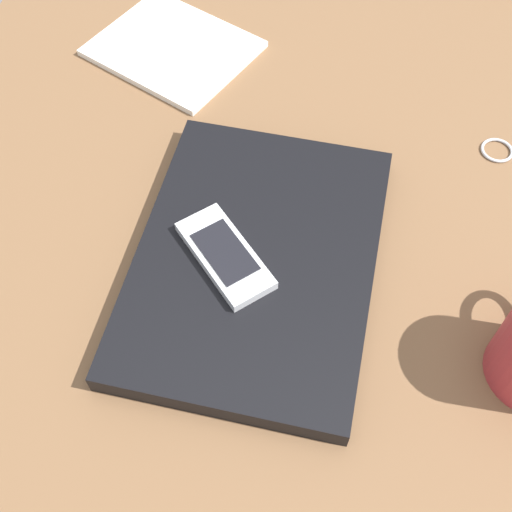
{
  "coord_description": "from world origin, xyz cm",
  "views": [
    {
      "loc": [
        -36.88,
        -8.55,
        58.95
      ],
      "look_at": [
        -1.77,
        -2.05,
        5.0
      ],
      "focal_mm": 46.36,
      "sensor_mm": 36.0,
      "label": 1
    }
  ],
  "objects_px": {
    "laptop_closed": "(256,261)",
    "key_ring": "(497,150)",
    "cell_phone_on_laptop": "(225,255)",
    "notepad": "(173,48)"
  },
  "relations": [
    {
      "from": "notepad",
      "to": "key_ring",
      "type": "bearing_deg",
      "value": -78.92
    },
    {
      "from": "laptop_closed",
      "to": "key_ring",
      "type": "distance_m",
      "value": 0.31
    },
    {
      "from": "laptop_closed",
      "to": "key_ring",
      "type": "xyz_separation_m",
      "value": [
        0.2,
        -0.24,
        -0.01
      ]
    },
    {
      "from": "cell_phone_on_laptop",
      "to": "notepad",
      "type": "distance_m",
      "value": 0.34
    },
    {
      "from": "notepad",
      "to": "cell_phone_on_laptop",
      "type": "bearing_deg",
      "value": -131.65
    },
    {
      "from": "cell_phone_on_laptop",
      "to": "key_ring",
      "type": "height_order",
      "value": "cell_phone_on_laptop"
    },
    {
      "from": "cell_phone_on_laptop",
      "to": "key_ring",
      "type": "xyz_separation_m",
      "value": [
        0.21,
        -0.27,
        -0.03
      ]
    },
    {
      "from": "cell_phone_on_laptop",
      "to": "notepad",
      "type": "bearing_deg",
      "value": 23.32
    },
    {
      "from": "cell_phone_on_laptop",
      "to": "laptop_closed",
      "type": "bearing_deg",
      "value": -70.04
    },
    {
      "from": "laptop_closed",
      "to": "cell_phone_on_laptop",
      "type": "relative_size",
      "value": 2.8
    }
  ]
}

